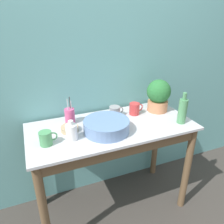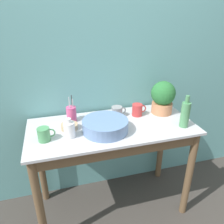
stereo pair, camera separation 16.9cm
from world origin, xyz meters
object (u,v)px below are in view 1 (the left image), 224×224
at_px(mug_green, 46,138).
at_px(utensil_cup, 70,116).
at_px(bottle_tall, 183,111).
at_px(mug_grey, 115,111).
at_px(bowl_wash_large, 107,126).
at_px(bowl_small_tan, 70,129).
at_px(bottle_short, 71,132).
at_px(potted_plant, 158,95).
at_px(mug_red, 135,109).

distance_m(mug_green, utensil_cup, 0.33).
distance_m(bottle_tall, mug_grey, 0.56).
height_order(bowl_wash_large, mug_grey, bowl_wash_large).
bearing_deg(mug_green, bowl_small_tan, 33.42).
xyz_separation_m(bottle_tall, bowl_small_tan, (-0.87, 0.20, -0.09)).
bearing_deg(utensil_cup, bottle_short, -99.57).
bearing_deg(bottle_tall, bowl_small_tan, 166.84).
relative_size(potted_plant, mug_green, 2.36).
bearing_deg(bowl_small_tan, utensil_cup, 75.77).
bearing_deg(utensil_cup, bowl_small_tan, -104.23).
bearing_deg(mug_grey, bottle_tall, -34.52).
xyz_separation_m(bottle_tall, mug_grey, (-0.46, 0.31, -0.06)).
relative_size(bowl_wash_large, bowl_small_tan, 2.64).
bearing_deg(mug_red, bowl_wash_large, -150.53).
bearing_deg(potted_plant, bowl_small_tan, -174.84).
height_order(mug_grey, mug_red, mug_red).
bearing_deg(utensil_cup, mug_grey, -3.09).
bearing_deg(bottle_short, bottle_tall, -5.39).
xyz_separation_m(bottle_short, mug_green, (-0.18, -0.00, -0.01)).
bearing_deg(mug_grey, mug_red, -8.38).
height_order(potted_plant, mug_red, potted_plant).
relative_size(bowl_wash_large, mug_red, 2.73).
relative_size(bottle_tall, mug_grey, 2.01).
distance_m(potted_plant, utensil_cup, 0.80).
relative_size(mug_red, mug_green, 1.03).
relative_size(mug_grey, bowl_small_tan, 0.98).
distance_m(mug_red, mug_green, 0.81).
distance_m(mug_grey, mug_green, 0.65).
bearing_deg(mug_grey, bowl_small_tan, -165.48).
distance_m(bottle_tall, bottle_short, 0.89).
relative_size(bottle_tall, mug_green, 2.10).
height_order(bottle_tall, bottle_short, bottle_tall).
height_order(bowl_small_tan, utensil_cup, utensil_cup).
distance_m(bottle_tall, bowl_small_tan, 0.90).
bearing_deg(mug_grey, bottle_short, -151.81).
distance_m(potted_plant, mug_grey, 0.42).
xyz_separation_m(bowl_wash_large, utensil_cup, (-0.23, 0.24, 0.02)).
relative_size(potted_plant, bottle_tall, 1.12).
distance_m(bottle_short, mug_green, 0.18).
bearing_deg(bottle_short, utensil_cup, 80.43).
relative_size(mug_grey, utensil_cup, 0.59).
relative_size(mug_green, utensil_cup, 0.56).
xyz_separation_m(bowl_wash_large, mug_grey, (0.16, 0.22, -0.00)).
bearing_deg(bowl_small_tan, mug_red, 7.89).
xyz_separation_m(bowl_wash_large, bowl_small_tan, (-0.26, 0.11, -0.03)).
height_order(potted_plant, bottle_tall, potted_plant).
xyz_separation_m(potted_plant, mug_grey, (-0.41, 0.03, -0.11)).
bearing_deg(bottle_short, bowl_small_tan, 85.56).
bearing_deg(mug_green, mug_red, 14.68).
relative_size(potted_plant, mug_grey, 2.25).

